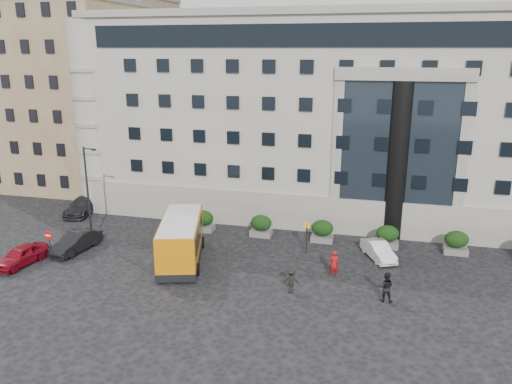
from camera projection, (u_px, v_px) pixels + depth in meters
The scene contains 23 objects.
ground at pixel (219, 272), 35.62m from camera, with size 120.00×120.00×0.00m, color black.
civic_building at pixel (338, 112), 52.22m from camera, with size 44.00×24.00×18.00m, color gray.
entrance_column at pixel (397, 162), 40.60m from camera, with size 1.80×1.80×13.00m, color black.
apartment_near at pixel (73, 97), 57.13m from camera, with size 14.00×14.00×20.00m, color #80654A.
apartment_far at pixel (125, 79), 74.33m from camera, with size 13.00×13.00×22.00m, color brown.
hedge_a at pixel (203, 220), 43.57m from camera, with size 1.80×1.26×1.84m.
hedge_b at pixel (261, 225), 42.35m from camera, with size 1.80×1.26×1.84m.
hedge_c at pixel (322, 231), 41.13m from camera, with size 1.80×1.26×1.84m.
hedge_d at pixel (387, 236), 39.91m from camera, with size 1.80×1.26×1.84m.
hedge_e at pixel (456, 242), 38.68m from camera, with size 1.80×1.26×1.84m.
street_lamp at pixel (88, 191), 40.01m from camera, with size 1.16×0.18×8.00m.
bus_stop_sign at pixel (307, 232), 38.51m from camera, with size 0.50×0.08×2.52m.
no_entry_sign at pixel (49, 240), 37.25m from camera, with size 0.64×0.16×2.32m.
minibus at pixel (181, 238), 37.03m from camera, with size 4.86×8.39×3.31m.
red_truck at pixel (168, 179), 55.17m from camera, with size 3.02×5.55×2.85m.
parked_car_a at pixel (21, 255), 36.74m from camera, with size 1.71×4.25×1.45m, color maroon.
parked_car_b at pixel (76, 242), 39.21m from camera, with size 1.60×4.59×1.51m, color black.
parked_car_c at pixel (82, 206), 48.17m from camera, with size 2.13×5.23×1.52m, color black.
parked_car_d at pixel (155, 197), 51.19m from camera, with size 2.55×5.54×1.54m, color black.
white_taxi at pixel (378, 250), 37.84m from camera, with size 1.38×3.95×1.30m, color silver.
pedestrian_a at pixel (334, 264), 34.70m from camera, with size 0.71×0.47×1.95m, color #A41012.
pedestrian_b at pixel (386, 287), 31.28m from camera, with size 0.96×0.75×1.97m, color black.
pedestrian_c at pixel (291, 280), 32.49m from camera, with size 1.09×0.63×1.68m, color black.
Camera 1 is at (10.53, -31.01, 15.37)m, focal length 35.00 mm.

